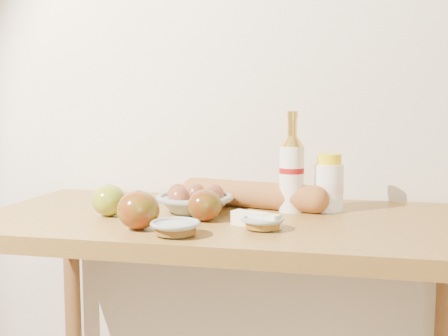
{
  "coord_description": "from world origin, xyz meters",
  "views": [
    {
      "loc": [
        0.28,
        -0.13,
        1.17
      ],
      "look_at": [
        0.0,
        1.15,
        1.02
      ],
      "focal_mm": 45.0,
      "sensor_mm": 36.0,
      "label": 1
    }
  ],
  "objects_px": {
    "baguette": "(251,195)",
    "egg_bowl": "(195,201)",
    "cream_bottle": "(329,185)",
    "table": "(227,265)",
    "bourbon_bottle": "(292,171)"
  },
  "relations": [
    {
      "from": "table",
      "to": "egg_bowl",
      "type": "height_order",
      "value": "egg_bowl"
    },
    {
      "from": "egg_bowl",
      "to": "baguette",
      "type": "bearing_deg",
      "value": 35.31
    },
    {
      "from": "bourbon_bottle",
      "to": "egg_bowl",
      "type": "xyz_separation_m",
      "value": [
        -0.23,
        -0.06,
        -0.07
      ]
    },
    {
      "from": "table",
      "to": "baguette",
      "type": "relative_size",
      "value": 2.87
    },
    {
      "from": "egg_bowl",
      "to": "bourbon_bottle",
      "type": "bearing_deg",
      "value": 14.27
    },
    {
      "from": "table",
      "to": "bourbon_bottle",
      "type": "bearing_deg",
      "value": 31.07
    },
    {
      "from": "cream_bottle",
      "to": "table",
      "type": "bearing_deg",
      "value": -131.1
    },
    {
      "from": "egg_bowl",
      "to": "table",
      "type": "bearing_deg",
      "value": -18.25
    },
    {
      "from": "egg_bowl",
      "to": "baguette",
      "type": "relative_size",
      "value": 0.54
    },
    {
      "from": "cream_bottle",
      "to": "egg_bowl",
      "type": "bearing_deg",
      "value": -142.12
    },
    {
      "from": "bourbon_bottle",
      "to": "egg_bowl",
      "type": "bearing_deg",
      "value": 174.55
    },
    {
      "from": "cream_bottle",
      "to": "baguette",
      "type": "relative_size",
      "value": 0.35
    },
    {
      "from": "baguette",
      "to": "egg_bowl",
      "type": "bearing_deg",
      "value": -131.02
    },
    {
      "from": "table",
      "to": "egg_bowl",
      "type": "distance_m",
      "value": 0.18
    },
    {
      "from": "table",
      "to": "egg_bowl",
      "type": "xyz_separation_m",
      "value": [
        -0.09,
        0.03,
        0.15
      ]
    }
  ]
}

